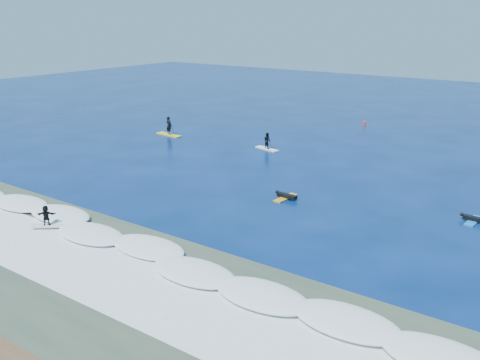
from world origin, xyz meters
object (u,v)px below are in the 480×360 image
Objects in this scene: sup_paddler_left at (169,128)px; wave_surfer at (46,217)px; sup_paddler_center at (267,142)px; marker_buoy at (364,123)px; prone_paddler_near at (286,196)px; prone_paddler_far at (474,220)px.

sup_paddler_left reaches higher than wave_surfer.
sup_paddler_center is 3.76× the size of marker_buoy.
prone_paddler_near is 3.05× the size of marker_buoy.
sup_paddler_center is 22.07m from prone_paddler_far.
prone_paddler_near is 1.28× the size of wave_surfer.
sup_paddler_center is at bearing 11.35° from sup_paddler_left.
wave_surfer is at bearing -75.95° from sup_paddler_center.
marker_buoy is (3.00, 40.18, -0.45)m from wave_surfer.
sup_paddler_left is 33.17m from prone_paddler_far.
sup_paddler_center is at bearing -100.69° from marker_buoy.
prone_paddler_far is at bearing -53.91° from marker_buoy.
prone_paddler_near is at bearing 108.12° from prone_paddler_far.
wave_surfer is at bearing 131.67° from prone_paddler_far.
prone_paddler_near is at bearing -19.37° from sup_paddler_left.
wave_surfer is at bearing 150.13° from prone_paddler_near.
wave_surfer is at bearing -94.27° from marker_buoy.
prone_paddler_near is at bearing 16.74° from wave_surfer.
prone_paddler_near is (8.80, -11.16, -0.54)m from sup_paddler_center.
prone_paddler_near is 15.77m from wave_surfer.
sup_paddler_left is at bearing 80.90° from prone_paddler_far.
wave_surfer is (11.86, -23.36, 0.03)m from sup_paddler_left.
wave_surfer reaches higher than prone_paddler_near.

